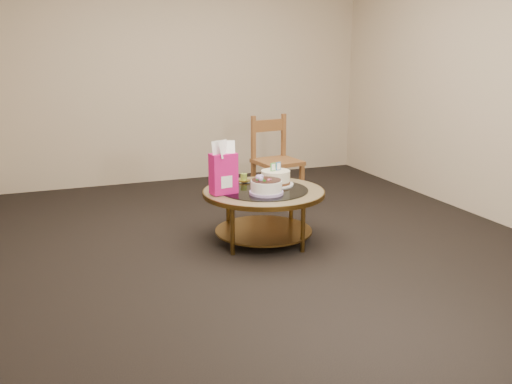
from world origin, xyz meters
name	(u,v)px	position (x,y,z in m)	size (l,w,h in m)	color
ground	(264,241)	(0.00, 0.00, 0.00)	(5.00, 5.00, 0.00)	black
room_walls	(264,56)	(0.00, 0.00, 1.54)	(4.52, 5.02, 2.61)	#C0AC91
coffee_table	(264,199)	(0.00, 0.00, 0.38)	(1.02, 1.02, 0.46)	brown
decorated_cake	(266,187)	(-0.03, -0.14, 0.51)	(0.28, 0.28, 0.16)	#AE92CE
cream_cake	(276,178)	(0.15, 0.11, 0.52)	(0.31, 0.31, 0.20)	white
gift_bag	(223,168)	(-0.35, 0.00, 0.67)	(0.23, 0.18, 0.43)	#D21376
pillar_candle	(244,179)	(-0.06, 0.31, 0.48)	(0.11, 0.11, 0.08)	tan
dining_chair	(275,160)	(0.55, 1.05, 0.47)	(0.48, 0.48, 0.92)	brown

